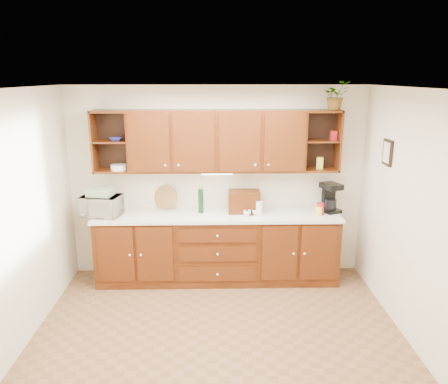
{
  "coord_description": "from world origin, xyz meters",
  "views": [
    {
      "loc": [
        -0.03,
        -4.06,
        2.71
      ],
      "look_at": [
        0.08,
        1.15,
        1.32
      ],
      "focal_mm": 35.0,
      "sensor_mm": 36.0,
      "label": 1
    }
  ],
  "objects_px": {
    "bread_box": "(244,201)",
    "potted_plant": "(336,95)",
    "microwave": "(101,206)",
    "coffee_maker": "(330,198)"
  },
  "relations": [
    {
      "from": "microwave",
      "to": "coffee_maker",
      "type": "relative_size",
      "value": 1.25
    },
    {
      "from": "bread_box",
      "to": "coffee_maker",
      "type": "height_order",
      "value": "coffee_maker"
    },
    {
      "from": "bread_box",
      "to": "potted_plant",
      "type": "distance_m",
      "value": 1.8
    },
    {
      "from": "microwave",
      "to": "bread_box",
      "type": "height_order",
      "value": "bread_box"
    },
    {
      "from": "microwave",
      "to": "potted_plant",
      "type": "distance_m",
      "value": 3.33
    },
    {
      "from": "coffee_maker",
      "to": "potted_plant",
      "type": "bearing_deg",
      "value": 136.32
    },
    {
      "from": "microwave",
      "to": "potted_plant",
      "type": "bearing_deg",
      "value": 14.03
    },
    {
      "from": "microwave",
      "to": "bread_box",
      "type": "bearing_deg",
      "value": 15.02
    },
    {
      "from": "coffee_maker",
      "to": "bread_box",
      "type": "bearing_deg",
      "value": 157.97
    },
    {
      "from": "bread_box",
      "to": "potted_plant",
      "type": "relative_size",
      "value": 1.15
    }
  ]
}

